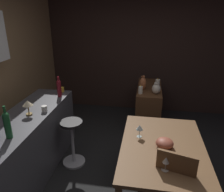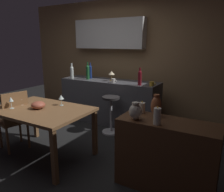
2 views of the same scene
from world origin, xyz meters
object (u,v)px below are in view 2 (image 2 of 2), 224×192
(bar_stool, at_px, (111,114))
(chair_near_window, at_px, (14,119))
(wine_bottle_green, at_px, (88,72))
(pillar_candle_tall, at_px, (157,116))
(wine_glass_left, at_px, (61,97))
(vase_ceramic_ivory, at_px, (135,111))
(fruit_bowl, at_px, (38,105))
(cup_mustard, at_px, (152,84))
(counter_lamp, at_px, (111,74))
(wine_glass_center, at_px, (11,100))
(wine_bottle_ruby, at_px, (140,77))
(cup_white, at_px, (113,81))
(pillar_candle_short, at_px, (142,108))
(wine_bottle_clear, at_px, (72,72))
(wine_bottle_cobalt, at_px, (90,71))
(dining_table, at_px, (41,114))
(vase_copper, at_px, (156,106))
(wine_glass_right, at_px, (21,98))
(sideboard_cabinet, at_px, (166,156))

(bar_stool, bearing_deg, chair_near_window, -126.34)
(wine_bottle_green, xyz_separation_m, pillar_candle_tall, (2.07, -1.62, -0.16))
(wine_glass_left, xyz_separation_m, vase_ceramic_ivory, (1.31, -0.22, 0.05))
(fruit_bowl, height_order, cup_mustard, cup_mustard)
(counter_lamp, xyz_separation_m, vase_ceramic_ivory, (1.27, -1.66, -0.14))
(chair_near_window, height_order, pillar_candle_tall, pillar_candle_tall)
(bar_stool, bearing_deg, wine_glass_center, -119.09)
(wine_bottle_ruby, bearing_deg, cup_white, -179.54)
(wine_bottle_green, bearing_deg, pillar_candle_short, -36.59)
(chair_near_window, xyz_separation_m, wine_bottle_clear, (-0.21, 1.65, 0.54))
(wine_bottle_cobalt, height_order, counter_lamp, wine_bottle_cobalt)
(dining_table, distance_m, fruit_bowl, 0.14)
(bar_stool, distance_m, counter_lamp, 0.86)
(fruit_bowl, xyz_separation_m, wine_bottle_green, (-0.33, 1.66, 0.27))
(vase_copper, bearing_deg, chair_near_window, -170.28)
(wine_glass_left, distance_m, wine_bottle_clear, 1.59)
(dining_table, height_order, vase_copper, vase_copper)
(wine_glass_right, height_order, cup_mustard, cup_mustard)
(wine_bottle_clear, distance_m, vase_ceramic_ivory, 2.67)
(wine_bottle_green, distance_m, vase_ceramic_ivory, 2.41)
(sideboard_cabinet, relative_size, vase_copper, 4.25)
(wine_bottle_clear, relative_size, pillar_candle_short, 2.15)
(wine_bottle_cobalt, distance_m, wine_bottle_clear, 0.40)
(sideboard_cabinet, bearing_deg, pillar_candle_short, 157.62)
(vase_ceramic_ivory, bearing_deg, counter_lamp, 127.45)
(wine_glass_left, xyz_separation_m, fruit_bowl, (-0.17, -0.29, -0.07))
(vase_ceramic_ivory, bearing_deg, sideboard_cabinet, 18.00)
(wine_bottle_ruby, xyz_separation_m, pillar_candle_short, (0.56, -1.24, -0.17))
(sideboard_cabinet, distance_m, vase_ceramic_ivory, 0.62)
(bar_stool, xyz_separation_m, wine_bottle_green, (-0.80, 0.40, 0.69))
(fruit_bowl, xyz_separation_m, cup_white, (0.34, 1.58, 0.15))
(wine_bottle_clear, bearing_deg, wine_glass_right, -78.44)
(wine_glass_left, xyz_separation_m, wine_glass_right, (-0.56, -0.28, -0.02))
(chair_near_window, bearing_deg, cup_mustard, 46.40)
(wine_bottle_cobalt, distance_m, vase_copper, 2.49)
(wine_glass_center, relative_size, counter_lamp, 0.84)
(pillar_candle_short, bearing_deg, wine_bottle_ruby, 114.30)
(wine_glass_right, xyz_separation_m, cup_mustard, (1.49, 1.62, 0.09))
(cup_mustard, bearing_deg, wine_bottle_ruby, -166.64)
(chair_near_window, distance_m, wine_glass_center, 0.41)
(cup_mustard, height_order, vase_ceramic_ivory, vase_ceramic_ivory)
(wine_glass_right, bearing_deg, wine_bottle_clear, 101.56)
(counter_lamp, bearing_deg, fruit_bowl, -96.95)
(wine_bottle_green, distance_m, pillar_candle_short, 2.23)
(fruit_bowl, height_order, vase_ceramic_ivory, vase_ceramic_ivory)
(pillar_candle_tall, bearing_deg, counter_lamp, 132.29)
(wine_bottle_cobalt, height_order, wine_bottle_green, wine_bottle_green)
(bar_stool, relative_size, cup_mustard, 6.05)
(fruit_bowl, height_order, vase_copper, vase_copper)
(dining_table, distance_m, wine_bottle_clear, 1.79)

